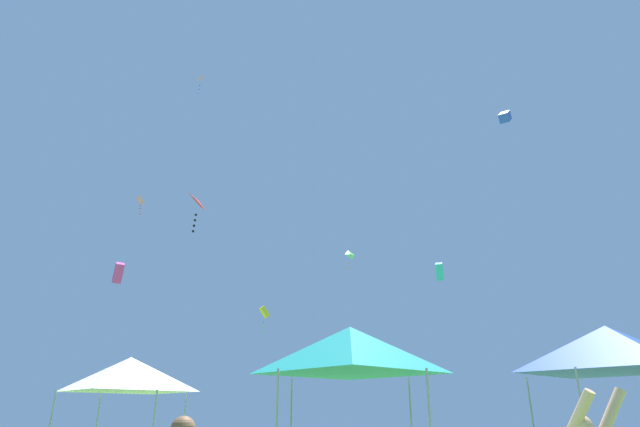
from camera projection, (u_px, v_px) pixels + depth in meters
canopy_tent_teal at (350, 350)px, 12.50m from camera, size 3.48×3.48×3.72m
canopy_tent_white at (129, 374)px, 15.37m from camera, size 3.10×3.10×3.31m
canopy_tent_blue at (609, 349)px, 12.87m from camera, size 3.56×3.56×3.81m
kite_green_diamond at (350, 255)px, 33.70m from camera, size 0.66×0.65×1.55m
kite_yellow_box at (264, 313)px, 31.00m from camera, size 0.67×0.56×1.61m
kite_magenta_box at (118, 273)px, 29.84m from camera, size 0.90×1.06×1.22m
kite_pink_delta at (141, 200)px, 38.58m from camera, size 0.92×0.91×1.55m
kite_red_diamond at (198, 203)px, 30.29m from camera, size 0.99×0.90×2.57m
kite_cyan_box at (440, 272)px, 34.05m from camera, size 0.65×1.00×1.20m
kite_blue_box at (505, 117)px, 27.99m from camera, size 1.07×1.39×1.14m
kite_pink_diamond at (201, 79)px, 35.22m from camera, size 0.73×0.72×1.42m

